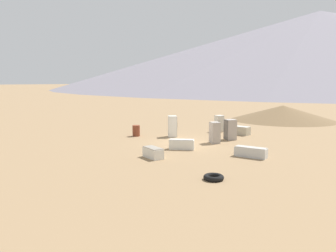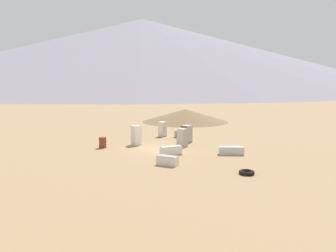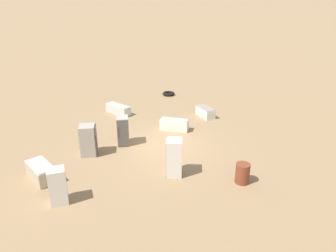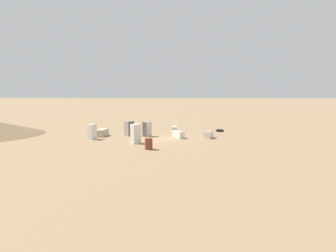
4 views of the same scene
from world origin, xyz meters
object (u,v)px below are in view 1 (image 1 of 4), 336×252
(discarded_fridge_5, at_px, (240,130))
(discarded_fridge_0, at_px, (219,124))
(discarded_fridge_3, at_px, (182,144))
(discarded_fridge_4, at_px, (251,152))
(scrap_tire, at_px, (214,177))
(discarded_fridge_6, at_px, (153,153))
(discarded_fridge_2, at_px, (172,126))
(discarded_fridge_7, at_px, (215,133))
(rusty_barrel, at_px, (136,131))
(discarded_fridge_1, at_px, (230,130))

(discarded_fridge_5, bearing_deg, discarded_fridge_0, -93.66)
(discarded_fridge_3, height_order, discarded_fridge_5, discarded_fridge_5)
(discarded_fridge_4, bearing_deg, scrap_tire, 1.28)
(discarded_fridge_4, height_order, discarded_fridge_6, discarded_fridge_6)
(discarded_fridge_2, relative_size, discarded_fridge_5, 1.01)
(discarded_fridge_3, bearing_deg, discarded_fridge_7, -40.41)
(discarded_fridge_5, distance_m, rusty_barrel, 8.77)
(discarded_fridge_0, bearing_deg, discarded_fridge_3, 38.96)
(discarded_fridge_3, xyz_separation_m, discarded_fridge_7, (-3.33, 0.56, 0.44))
(discarded_fridge_6, distance_m, rusty_barrel, 7.96)
(discarded_fridge_1, relative_size, discarded_fridge_5, 0.93)
(discarded_fridge_4, distance_m, scrap_tire, 5.35)
(discarded_fridge_2, bearing_deg, discarded_fridge_6, -13.77)
(discarded_fridge_1, bearing_deg, discarded_fridge_6, 122.91)
(discarded_fridge_3, height_order, rusty_barrel, rusty_barrel)
(discarded_fridge_0, bearing_deg, discarded_fridge_7, 52.41)
(scrap_tire, bearing_deg, discarded_fridge_3, -131.48)
(discarded_fridge_1, xyz_separation_m, scrap_tire, (9.87, 4.40, -0.67))
(discarded_fridge_1, relative_size, scrap_tire, 1.67)
(rusty_barrel, bearing_deg, scrap_tire, 59.86)
(discarded_fridge_0, relative_size, discarded_fridge_3, 0.87)
(discarded_fridge_0, height_order, discarded_fridge_2, discarded_fridge_2)
(discarded_fridge_6, height_order, rusty_barrel, rusty_barrel)
(discarded_fridge_0, distance_m, rusty_barrel, 7.59)
(discarded_fridge_2, xyz_separation_m, rusty_barrel, (1.64, -2.52, -0.41))
(discarded_fridge_2, height_order, discarded_fridge_4, discarded_fridge_2)
(rusty_barrel, bearing_deg, discarded_fridge_5, 133.96)
(discarded_fridge_5, bearing_deg, scrap_tire, 24.45)
(discarded_fridge_7, relative_size, scrap_tire, 1.64)
(discarded_fridge_0, height_order, discarded_fridge_3, discarded_fridge_0)
(discarded_fridge_4, height_order, discarded_fridge_5, discarded_fridge_5)
(discarded_fridge_1, bearing_deg, discarded_fridge_2, 58.72)
(discarded_fridge_6, relative_size, scrap_tire, 1.64)
(discarded_fridge_2, distance_m, discarded_fridge_3, 5.08)
(discarded_fridge_5, distance_m, scrap_tire, 13.56)
(discarded_fridge_1, xyz_separation_m, discarded_fridge_5, (-2.75, -0.55, -0.43))
(discarded_fridge_7, bearing_deg, discarded_fridge_3, -154.12)
(discarded_fridge_2, xyz_separation_m, discarded_fridge_5, (-4.45, 3.79, -0.50))
(discarded_fridge_0, distance_m, discarded_fridge_1, 4.03)
(discarded_fridge_5, relative_size, discarded_fridge_6, 1.10)
(discarded_fridge_2, relative_size, discarded_fridge_6, 1.11)
(discarded_fridge_3, xyz_separation_m, rusty_barrel, (-1.95, -6.07, 0.11))
(discarded_fridge_0, relative_size, discarded_fridge_7, 0.96)
(discarded_fridge_2, relative_size, discarded_fridge_7, 1.10)
(scrap_tire, bearing_deg, discarded_fridge_7, -149.67)
(discarded_fridge_0, bearing_deg, rusty_barrel, -7.31)
(discarded_fridge_5, height_order, scrap_tire, discarded_fridge_5)
(discarded_fridge_3, distance_m, discarded_fridge_6, 3.03)
(discarded_fridge_0, distance_m, discarded_fridge_5, 2.19)
(discarded_fridge_3, distance_m, rusty_barrel, 6.38)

